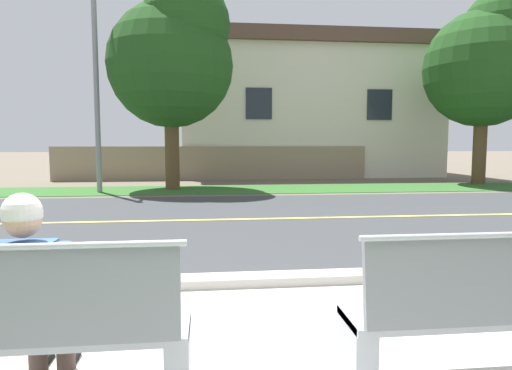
# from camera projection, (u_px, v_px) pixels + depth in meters

# --- Properties ---
(ground_plane) EXTENTS (140.00, 140.00, 0.00)m
(ground_plane) POSITION_uv_depth(u_px,v_px,m) (223.00, 209.00, 10.41)
(ground_plane) COLOR #665B4C
(curb_edge) EXTENTS (44.00, 0.30, 0.11)m
(curb_edge) POSITION_uv_depth(u_px,v_px,m) (243.00, 280.00, 4.81)
(curb_edge) COLOR #ADA89E
(curb_edge) RESTS_ON ground_plane
(street_asphalt) EXTENTS (52.00, 8.00, 0.01)m
(street_asphalt) POSITION_uv_depth(u_px,v_px,m) (226.00, 220.00, 8.92)
(street_asphalt) COLOR #383A3D
(street_asphalt) RESTS_ON ground_plane
(road_centre_line) EXTENTS (48.00, 0.14, 0.01)m
(road_centre_line) POSITION_uv_depth(u_px,v_px,m) (226.00, 220.00, 8.92)
(road_centre_line) COLOR #E0CC4C
(road_centre_line) RESTS_ON ground_plane
(far_verge_grass) EXTENTS (48.00, 2.80, 0.02)m
(far_verge_grass) POSITION_uv_depth(u_px,v_px,m) (218.00, 190.00, 14.67)
(far_verge_grass) COLOR #2D6026
(far_verge_grass) RESTS_ON ground_plane
(bench_left) EXTENTS (1.92, 0.48, 1.01)m
(bench_left) POSITION_uv_depth(u_px,v_px,m) (18.00, 334.00, 2.52)
(bench_left) COLOR #9EA0A8
(bench_left) RESTS_ON ground_plane
(bench_right) EXTENTS (1.92, 0.48, 1.01)m
(bench_right) POSITION_uv_depth(u_px,v_px,m) (496.00, 312.00, 2.84)
(bench_right) COLOR #9EA0A8
(bench_right) RESTS_ON ground_plane
(seated_person_blue) EXTENTS (0.52, 0.68, 1.25)m
(seated_person_blue) POSITION_uv_depth(u_px,v_px,m) (32.00, 287.00, 2.67)
(seated_person_blue) COLOR #47382D
(seated_person_blue) RESTS_ON ground_plane
(streetlamp) EXTENTS (0.24, 2.10, 7.41)m
(streetlamp) POSITION_uv_depth(u_px,v_px,m) (97.00, 55.00, 13.67)
(streetlamp) COLOR gray
(streetlamp) RESTS_ON ground_plane
(shade_tree_far_left) EXTENTS (4.07, 4.07, 6.72)m
(shade_tree_far_left) POSITION_uv_depth(u_px,v_px,m) (174.00, 55.00, 14.43)
(shade_tree_far_left) COLOR brown
(shade_tree_far_left) RESTS_ON ground_plane
(shade_tree_left) EXTENTS (4.27, 4.27, 7.05)m
(shade_tree_left) POSITION_uv_depth(u_px,v_px,m) (489.00, 60.00, 16.31)
(shade_tree_left) COLOR brown
(shade_tree_left) RESTS_ON ground_plane
(garden_wall) EXTENTS (13.00, 0.36, 1.40)m
(garden_wall) POSITION_uv_depth(u_px,v_px,m) (213.00, 163.00, 18.67)
(garden_wall) COLOR gray
(garden_wall) RESTS_ON ground_plane
(house_across_street) EXTENTS (12.57, 6.91, 6.38)m
(house_across_street) POSITION_uv_depth(u_px,v_px,m) (304.00, 109.00, 22.10)
(house_across_street) COLOR beige
(house_across_street) RESTS_ON ground_plane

